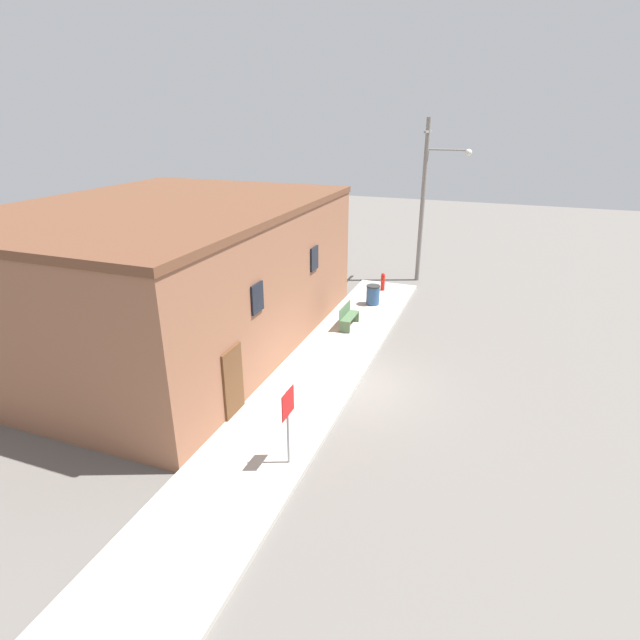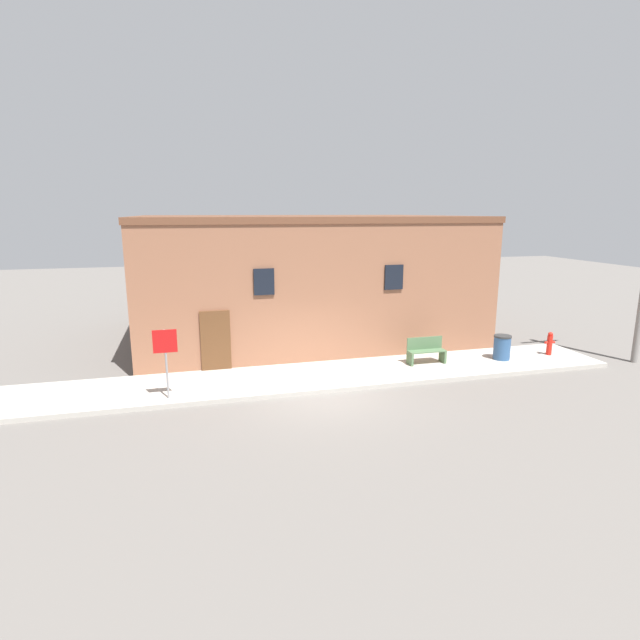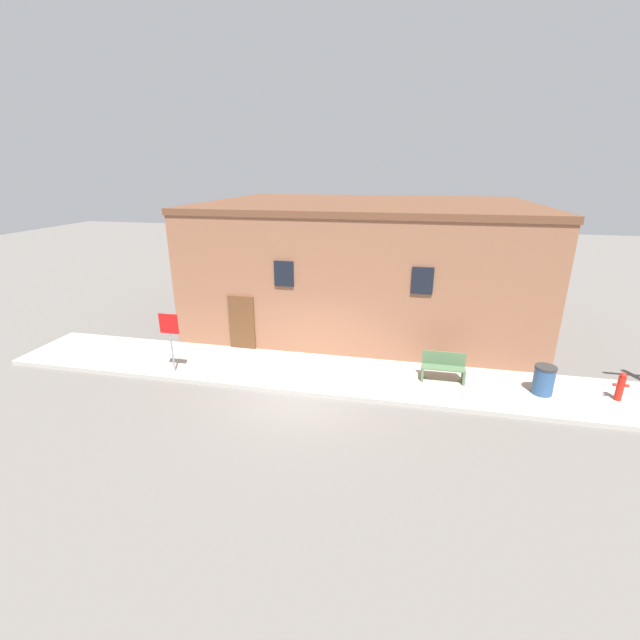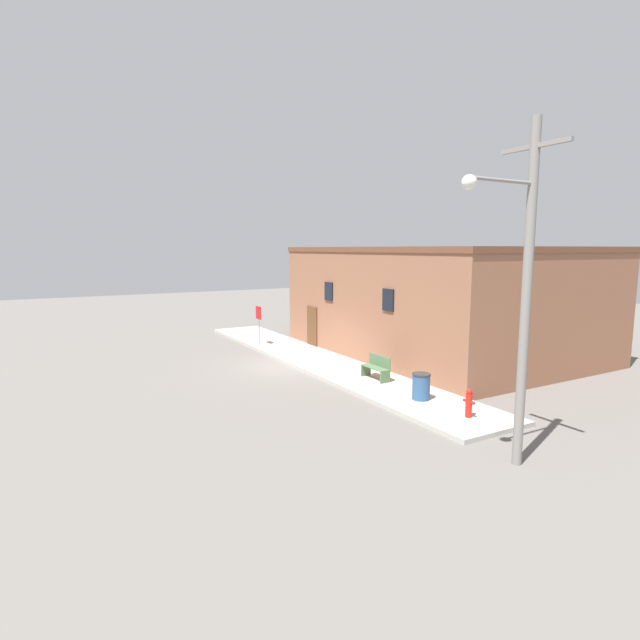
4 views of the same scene
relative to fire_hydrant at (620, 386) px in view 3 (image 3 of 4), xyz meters
name	(u,v)px [view 3 (image 3 of 4)]	position (x,y,z in m)	size (l,w,h in m)	color
ground_plane	(300,396)	(-9.30, -1.48, -0.59)	(80.00, 80.00, 0.00)	#66605B
sidewalk	(310,373)	(-9.30, -0.04, -0.52)	(21.17, 2.88, 0.15)	#B2ADA3
brick_building	(366,262)	(-8.20, 6.37, 2.05)	(13.64, 10.05, 5.27)	#8E5B42
fire_hydrant	(620,386)	(0.00, 0.00, 0.00)	(0.42, 0.20, 0.88)	red
stop_sign	(170,332)	(-13.78, -1.01, 0.99)	(0.67, 0.06, 2.04)	gray
bench	(443,367)	(-4.99, 0.23, 0.00)	(1.35, 0.44, 0.93)	#4C6B47
trash_bin	(544,380)	(-2.09, -0.05, 0.01)	(0.62, 0.62, 0.89)	#2D517F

